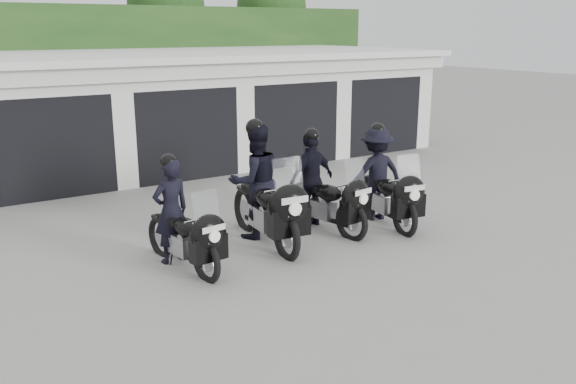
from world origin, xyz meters
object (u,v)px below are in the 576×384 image
police_bike_a (181,223)px  police_bike_c (318,186)px  police_bike_d (380,179)px  police_bike_b (261,189)px

police_bike_a → police_bike_c: size_ratio=0.95×
police_bike_d → police_bike_b: bearing=-176.8°
police_bike_c → police_bike_d: size_ratio=0.98×
police_bike_b → police_bike_d: 2.48m
police_bike_b → police_bike_a: bearing=-161.1°
police_bike_a → police_bike_c: bearing=1.0°
police_bike_a → police_bike_c: police_bike_c is taller
police_bike_a → police_bike_b: (1.66, 0.41, 0.20)m
police_bike_c → police_bike_a: bearing=179.5°
police_bike_a → police_bike_b: 1.72m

